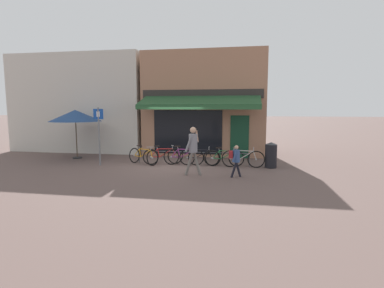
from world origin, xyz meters
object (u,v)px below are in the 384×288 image
object	(u,v)px
bicycle_purple	(184,156)
parking_sign	(99,130)
bicycle_black	(199,157)
bicycle_green	(224,158)
bicycle_silver	(243,158)
bicycle_orange	(143,156)
pedestrian_adult	(193,145)
cafe_parasol	(75,116)
litter_bin	(271,155)
pedestrian_child	(235,157)
bicycle_red	(163,156)

from	to	relation	value
bicycle_purple	parking_sign	size ratio (longest dim) A/B	0.72
bicycle_black	parking_sign	bearing A→B (deg)	-174.34
bicycle_green	bicycle_silver	size ratio (longest dim) A/B	0.94
bicycle_orange	parking_sign	xyz separation A→B (m)	(-1.76, -0.55, 1.15)
pedestrian_adult	parking_sign	xyz separation A→B (m)	(-4.29, 1.19, 0.40)
pedestrian_adult	cafe_parasol	xyz separation A→B (m)	(-6.26, 2.67, 0.97)
bicycle_green	litter_bin	distance (m)	1.92
bicycle_black	bicycle_green	bearing A→B (deg)	-3.37
pedestrian_child	litter_bin	distance (m)	2.45
litter_bin	bicycle_silver	bearing A→B (deg)	-172.16
bicycle_green	bicycle_silver	world-z (taller)	bicycle_silver
bicycle_purple	cafe_parasol	bearing A→B (deg)	170.54
parking_sign	cafe_parasol	world-z (taller)	parking_sign
bicycle_orange	litter_bin	world-z (taller)	litter_bin
bicycle_red	litter_bin	world-z (taller)	litter_bin
bicycle_orange	pedestrian_child	distance (m)	4.46
bicycle_purple	bicycle_black	size ratio (longest dim) A/B	1.03
bicycle_purple	pedestrian_child	xyz separation A→B (m)	(2.29, -1.96, 0.34)
bicycle_green	cafe_parasol	distance (m)	7.51
bicycle_orange	parking_sign	size ratio (longest dim) A/B	0.67
bicycle_red	pedestrian_child	world-z (taller)	pedestrian_child
bicycle_purple	cafe_parasol	world-z (taller)	cafe_parasol
bicycle_red	bicycle_black	distance (m)	1.61
litter_bin	bicycle_green	bearing A→B (deg)	-179.74
bicycle_silver	pedestrian_child	bearing A→B (deg)	-97.63
bicycle_silver	pedestrian_adult	size ratio (longest dim) A/B	0.99
pedestrian_adult	pedestrian_child	xyz separation A→B (m)	(1.54, -0.07, -0.39)
bicycle_orange	pedestrian_adult	world-z (taller)	pedestrian_adult
bicycle_green	parking_sign	xyz separation A→B (m)	(-5.31, -0.74, 1.16)
bicycle_purple	bicycle_green	size ratio (longest dim) A/B	1.07
parking_sign	bicycle_red	bearing A→B (deg)	15.36
bicycle_red	bicycle_green	distance (m)	2.69
litter_bin	pedestrian_adult	bearing A→B (deg)	-146.53
bicycle_orange	bicycle_black	world-z (taller)	bicycle_black
litter_bin	cafe_parasol	distance (m)	9.34
pedestrian_adult	bicycle_red	bearing A→B (deg)	142.94
bicycle_red	pedestrian_adult	xyz separation A→B (m)	(1.67, -1.91, 0.74)
bicycle_green	pedestrian_child	world-z (taller)	pedestrian_child
pedestrian_adult	litter_bin	world-z (taller)	pedestrian_adult
bicycle_silver	bicycle_black	bearing A→B (deg)	176.10
bicycle_orange	parking_sign	bearing A→B (deg)	-136.13
bicycle_silver	parking_sign	bearing A→B (deg)	-174.21
pedestrian_adult	parking_sign	distance (m)	4.47
bicycle_black	cafe_parasol	world-z (taller)	cafe_parasol
pedestrian_adult	bicycle_black	bearing A→B (deg)	103.58
bicycle_orange	bicycle_black	xyz separation A→B (m)	(2.47, 0.18, 0.00)
bicycle_red	cafe_parasol	xyz separation A→B (m)	(-4.58, 0.76, 1.71)
bicycle_silver	cafe_parasol	bearing A→B (deg)	173.94
bicycle_silver	litter_bin	distance (m)	1.15
litter_bin	bicycle_orange	bearing A→B (deg)	-177.89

